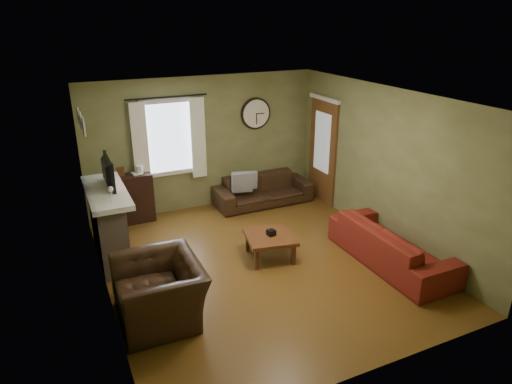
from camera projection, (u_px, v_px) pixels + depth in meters
name	position (u px, v px, depth m)	size (l,w,h in m)	color
floor	(261.00, 263.00, 7.19)	(4.60, 5.20, 0.00)	brown
ceiling	(262.00, 98.00, 6.23)	(4.60, 5.20, 0.00)	white
wall_left	(99.00, 213.00, 5.81)	(0.00, 5.20, 2.60)	olive
wall_right	(385.00, 166.00, 7.61)	(0.00, 5.20, 2.60)	olive
wall_back	(204.00, 143.00, 8.90)	(4.60, 0.00, 2.60)	olive
wall_front	(374.00, 271.00, 4.52)	(4.60, 0.00, 2.60)	olive
fireplace	(109.00, 227.00, 7.13)	(0.40, 1.40, 1.10)	#9C8968
firebox	(123.00, 239.00, 7.30)	(0.04, 0.60, 0.55)	black
mantel	(106.00, 192.00, 6.93)	(0.58, 1.60, 0.08)	white
tv	(104.00, 176.00, 6.98)	(0.60, 0.08, 0.35)	black
tv_screen	(109.00, 172.00, 7.00)	(0.02, 0.62, 0.36)	#994C3F
medallion_left	(84.00, 127.00, 6.14)	(0.28, 0.28, 0.03)	white
medallion_mid	(81.00, 121.00, 6.44)	(0.28, 0.28, 0.03)	white
medallion_right	(79.00, 117.00, 6.73)	(0.28, 0.28, 0.03)	white
window_pane	(168.00, 138.00, 8.54)	(1.00, 0.02, 1.30)	silver
curtain_rod	(167.00, 97.00, 8.17)	(0.03, 0.03, 1.50)	black
curtain_left	(140.00, 145.00, 8.26)	(0.28, 0.04, 1.55)	white
curtain_right	(198.00, 138.00, 8.69)	(0.28, 0.04, 1.55)	white
wall_clock	(256.00, 114.00, 9.11)	(0.64, 0.06, 0.64)	white
door	(323.00, 152.00, 9.25)	(0.05, 0.90, 2.10)	brown
bookshelf	(132.00, 199.00, 8.46)	(0.78, 0.33, 0.93)	black
book	(132.00, 173.00, 8.29)	(0.16, 0.21, 0.02)	#562E16
sofa_brown	(263.00, 190.00, 9.36)	(1.99, 0.78, 0.58)	black
pillow_left	(242.00, 182.00, 9.04)	(0.41, 0.12, 0.41)	#9298A2
pillow_right	(248.00, 180.00, 9.13)	(0.35, 0.11, 0.35)	#9298A2
sofa_red	(391.00, 244.00, 7.09)	(2.20, 0.86, 0.64)	maroon
armchair	(160.00, 291.00, 5.79)	(1.19, 1.04, 0.77)	black
coffee_table	(270.00, 246.00, 7.29)	(0.74, 0.74, 0.40)	#562E16
tissue_box	(271.00, 235.00, 7.22)	(0.12, 0.12, 0.09)	black
wine_glass_a	(111.00, 194.00, 6.47)	(0.08, 0.08, 0.22)	white
wine_glass_b	(111.00, 194.00, 6.46)	(0.07, 0.07, 0.21)	white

